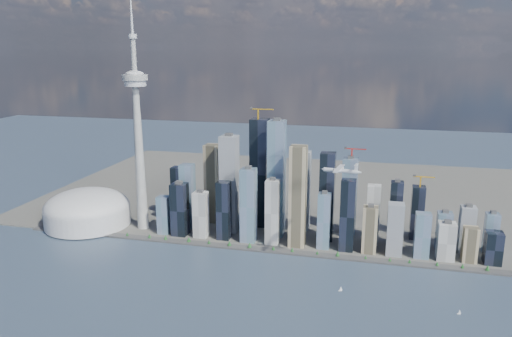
% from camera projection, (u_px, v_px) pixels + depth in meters
% --- Properties ---
extents(ground, '(4000.00, 4000.00, 0.00)m').
position_uv_depth(ground, '(225.00, 309.00, 822.46)').
color(ground, '#2D3C4F').
rests_on(ground, ground).
extents(seawall, '(1100.00, 22.00, 4.00)m').
position_uv_depth(seawall, '(260.00, 250.00, 1057.88)').
color(seawall, '#383838').
rests_on(seawall, ground).
extents(land, '(1400.00, 900.00, 3.00)m').
position_uv_depth(land, '(295.00, 192.00, 1482.60)').
color(land, '#4C4C47').
rests_on(land, ground).
extents(shoreline_trees, '(960.53, 7.20, 8.80)m').
position_uv_depth(shoreline_trees, '(260.00, 247.00, 1056.28)').
color(shoreline_trees, '#3F2D1E').
rests_on(shoreline_trees, seawall).
extents(skyscraper_cluster, '(736.00, 142.00, 283.42)m').
position_uv_depth(skyscraper_cluster, '(296.00, 201.00, 1105.51)').
color(skyscraper_cluster, black).
rests_on(skyscraper_cluster, land).
extents(needle_tower, '(56.00, 56.00, 550.50)m').
position_uv_depth(needle_tower, '(138.00, 131.00, 1128.75)').
color(needle_tower, gray).
rests_on(needle_tower, land).
extents(dome_stadium, '(200.00, 200.00, 86.00)m').
position_uv_depth(dome_stadium, '(87.00, 210.00, 1198.23)').
color(dome_stadium, silver).
rests_on(dome_stadium, land).
extents(airplane, '(72.90, 64.64, 17.77)m').
position_uv_depth(airplane, '(341.00, 170.00, 893.86)').
color(airplane, silver).
rests_on(airplane, ground).
extents(sailboat_west, '(7.19, 3.17, 9.95)m').
position_uv_depth(sailboat_west, '(341.00, 289.00, 881.77)').
color(sailboat_west, white).
rests_on(sailboat_west, ground).
extents(sailboat_east, '(6.24, 2.15, 8.63)m').
position_uv_depth(sailboat_east, '(459.00, 313.00, 805.00)').
color(sailboat_east, white).
rests_on(sailboat_east, ground).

